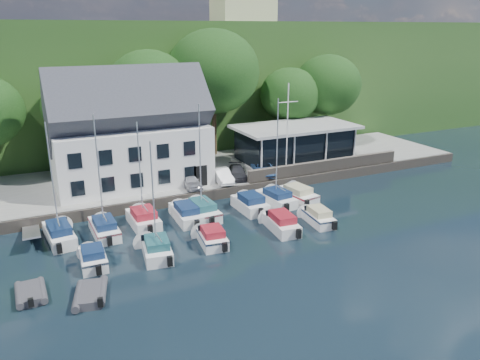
{
  "coord_description": "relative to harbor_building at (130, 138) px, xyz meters",
  "views": [
    {
      "loc": [
        -16.12,
        -26.92,
        15.28
      ],
      "look_at": [
        0.95,
        9.0,
        2.29
      ],
      "focal_mm": 35.0,
      "sensor_mm": 36.0,
      "label": 1
    }
  ],
  "objects": [
    {
      "name": "ground",
      "position": [
        7.0,
        -16.5,
        -5.35
      ],
      "size": [
        180.0,
        180.0,
        0.0
      ],
      "primitive_type": "plane",
      "color": "black",
      "rests_on": "ground"
    },
    {
      "name": "quay",
      "position": [
        7.0,
        1.0,
        -4.85
      ],
      "size": [
        60.0,
        13.0,
        1.0
      ],
      "primitive_type": "cube",
      "color": "#969691",
      "rests_on": "ground"
    },
    {
      "name": "quay_face",
      "position": [
        7.0,
        -5.5,
        -4.85
      ],
      "size": [
        60.0,
        0.3,
        1.0
      ],
      "primitive_type": "cube",
      "color": "#62594E",
      "rests_on": "ground"
    },
    {
      "name": "hillside",
      "position": [
        7.0,
        45.5,
        2.65
      ],
      "size": [
        160.0,
        75.0,
        16.0
      ],
      "primitive_type": "cube",
      "color": "#24491B",
      "rests_on": "ground"
    },
    {
      "name": "field_patch",
      "position": [
        15.0,
        53.5,
        10.8
      ],
      "size": [
        50.0,
        30.0,
        0.3
      ],
      "primitive_type": "cube",
      "color": "#5C6F37",
      "rests_on": "hillside"
    },
    {
      "name": "harbor_building",
      "position": [
        0.0,
        0.0,
        0.0
      ],
      "size": [
        14.4,
        8.2,
        8.7
      ],
      "primitive_type": null,
      "color": "white",
      "rests_on": "quay"
    },
    {
      "name": "club_pavilion",
      "position": [
        18.0,
        -0.5,
        -2.3
      ],
      "size": [
        13.2,
        7.2,
        4.1
      ],
      "primitive_type": null,
      "color": "black",
      "rests_on": "quay"
    },
    {
      "name": "seawall",
      "position": [
        19.0,
        -5.1,
        -3.75
      ],
      "size": [
        18.0,
        0.5,
        1.2
      ],
      "primitive_type": "cube",
      "color": "#62594E",
      "rests_on": "quay"
    },
    {
      "name": "gangway",
      "position": [
        -9.5,
        -7.5,
        -5.35
      ],
      "size": [
        1.2,
        6.0,
        1.4
      ],
      "primitive_type": null,
      "color": "silver",
      "rests_on": "ground"
    },
    {
      "name": "car_silver",
      "position": [
        4.46,
        -3.89,
        -3.72
      ],
      "size": [
        1.55,
        3.7,
        1.25
      ],
      "primitive_type": "imported",
      "rotation": [
        0.0,
        0.0,
        0.02
      ],
      "color": "#B2B3B7",
      "rests_on": "quay"
    },
    {
      "name": "car_white",
      "position": [
        7.83,
        -3.68,
        -3.7
      ],
      "size": [
        1.78,
        4.09,
        1.31
      ],
      "primitive_type": "imported",
      "rotation": [
        0.0,
        0.0,
        -0.1
      ],
      "color": "white",
      "rests_on": "quay"
    },
    {
      "name": "car_dgrey",
      "position": [
        9.75,
        -3.12,
        -3.78
      ],
      "size": [
        2.73,
        4.22,
        1.14
      ],
      "primitive_type": "imported",
      "rotation": [
        0.0,
        0.0,
        -0.32
      ],
      "color": "#303136",
      "rests_on": "quay"
    },
    {
      "name": "car_blue",
      "position": [
        12.63,
        -3.23,
        -3.65
      ],
      "size": [
        2.7,
        4.38,
        1.4
      ],
      "primitive_type": "imported",
      "rotation": [
        0.0,
        0.0,
        -0.29
      ],
      "color": "#2E548E",
      "rests_on": "quay"
    },
    {
      "name": "flagpole",
      "position": [
        14.79,
        -4.09,
        0.24
      ],
      "size": [
        2.2,
        0.2,
        9.18
      ],
      "primitive_type": null,
      "color": "white",
      "rests_on": "quay"
    },
    {
      "name": "tree_1",
      "position": [
        -3.6,
        6.1,
        0.66
      ],
      "size": [
        7.32,
        7.32,
        10.01
      ],
      "primitive_type": null,
      "color": "black",
      "rests_on": "quay"
    },
    {
      "name": "tree_2",
      "position": [
        3.65,
        5.92,
        1.74
      ],
      "size": [
        8.92,
        8.92,
        12.19
      ],
      "primitive_type": null,
      "color": "black",
      "rests_on": "quay"
    },
    {
      "name": "tree_3",
      "position": [
        11.19,
        6.25,
        2.79
      ],
      "size": [
        10.45,
        10.45,
        14.28
      ],
      "primitive_type": null,
      "color": "black",
      "rests_on": "quay"
    },
    {
      "name": "tree_4",
      "position": [
        20.48,
        4.94,
        0.57
      ],
      "size": [
        7.2,
        7.2,
        9.84
      ],
      "primitive_type": null,
      "color": "black",
      "rests_on": "quay"
    },
    {
      "name": "tree_5",
      "position": [
        25.72,
        4.7,
        1.27
      ],
      "size": [
        8.22,
        8.22,
        11.24
      ],
      "primitive_type": null,
      "color": "black",
      "rests_on": "quay"
    },
    {
      "name": "boat_r1_0",
      "position": [
        -7.61,
        -8.73,
        -0.71
      ],
      "size": [
        2.52,
        6.77,
        9.27
      ],
      "primitive_type": null,
      "rotation": [
        0.0,
        0.0,
        0.1
      ],
      "color": "white",
      "rests_on": "ground"
    },
    {
      "name": "boat_r1_1",
      "position": [
        -4.38,
        -9.03,
        -1.02
      ],
      "size": [
        2.03,
        6.36,
        8.66
      ],
      "primitive_type": null,
      "rotation": [
        0.0,
        0.0,
        0.02
      ],
      "color": "white",
      "rests_on": "ground"
    },
    {
      "name": "boat_r1_2",
      "position": [
        -1.21,
        -8.61,
        -0.73
      ],
      "size": [
        2.28,
        5.91,
        9.23
      ],
      "primitive_type": null,
      "rotation": [
        0.0,
        0.0,
        0.02
      ],
      "color": "white",
      "rests_on": "ground"
    },
    {
      "name": "boat_r1_3",
      "position": [
        2.28,
        -8.9,
        -4.62
      ],
      "size": [
        2.15,
        6.55,
        1.46
      ],
      "primitive_type": null,
      "rotation": [
        0.0,
        0.0,
        -0.03
      ],
      "color": "white",
      "rests_on": "ground"
    },
    {
      "name": "boat_r1_4",
      "position": [
        3.74,
        -8.76,
        -0.81
      ],
      "size": [
        2.25,
        6.88,
        9.07
      ],
      "primitive_type": null,
      "rotation": [
        0.0,
        0.0,
        0.04
      ],
      "color": "white",
      "rests_on": "ground"
    },
    {
      "name": "boat_r1_5",
      "position": [
        8.05,
        -9.31,
        -4.57
      ],
      "size": [
        2.26,
        5.71,
        1.56
      ],
      "primitive_type": null,
      "rotation": [
        0.0,
        0.0,
        0.02
      ],
      "color": "white",
      "rests_on": "ground"
    },
    {
      "name": "boat_r1_6",
      "position": [
        10.89,
        -8.9,
        -0.97
      ],
      "size": [
        2.76,
        6.44,
        8.76
      ],
      "primitive_type": null,
      "rotation": [
        0.0,
        0.0,
        0.11
      ],
      "color": "white",
      "rests_on": "ground"
    },
    {
      "name": "boat_r1_7",
      "position": [
        13.06,
        -8.91,
        -4.62
      ],
      "size": [
        3.08,
        6.53,
        1.46
      ],
      "primitive_type": null,
      "rotation": [
        0.0,
        0.0,
        0.17
      ],
      "color": "white",
      "rests_on": "ground"
    },
    {
      "name": "boat_r2_0",
      "position": [
        -5.94,
        -13.65,
        -4.67
      ],
      "size": [
        2.0,
        4.79,
        1.36
      ],
      "primitive_type": null,
      "rotation": [
        0.0,
        0.0,
        -0.04
      ],
      "color": "white",
      "rests_on": "ground"
    },
    {
      "name": "boat_r2_1",
      "position": [
        -1.71,
        -14.17,
        -1.03
      ],
      "size": [
        2.77,
        5.89,
        8.65
      ],
      "primitive_type": null,
      "rotation": [
        0.0,
        0.0,
        -0.14
      ],
      "color": "white",
      "rests_on": "ground"
    },
    {
      "name": "boat_r2_2",
      "position": [
        2.52,
        -14.06,
        -4.68
      ],
      "size": [
        2.5,
        5.12,
        1.35
      ],
      "primitive_type": null,
      "rotation": [
        0.0,
        0.0,
        -0.13
      ],
      "color": "white",
      "rests_on": "ground"
    },
    {
      "name": "boat_r2_3",
      "position": [
        8.41,
        -14.01,
        -4.62
      ],
      "size": [
        2.44,
        6.3,
        1.47
      ],
      "primitive_type": null,
      "rotation": [
        0.0,
        0.0,
        -0.09
      ],
      "color": "white",
      "rests_on": "ground"
    },
    {
      "name": "boat_r2_4",
      "position": [
        11.83,
        -14.11,
        -4.67
      ],
      "size": [
        2.19,
        5.56,
        1.35
      ],
      "primitive_type": null,
      "rotation": [
        0.0,
        0.0,
        -0.1
      ],
      "color": "white",
      "rests_on": "ground"
    },
    {
      "name": "dinghy_0",
      "position": [
        -9.93,
        -16.14,
        -5.0
      ],
      "size": [
        1.84,
        3.0,
        0.69
      ],
      "primitive_type": null,
      "rotation": [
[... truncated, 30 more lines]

